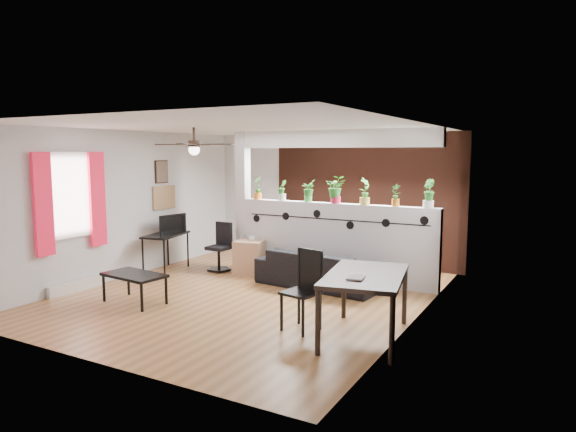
{
  "coord_description": "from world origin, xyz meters",
  "views": [
    {
      "loc": [
        4.3,
        -6.59,
        2.22
      ],
      "look_at": [
        0.36,
        0.6,
        1.2
      ],
      "focal_mm": 32.0,
      "sensor_mm": 36.0,
      "label": 1
    }
  ],
  "objects_px": {
    "cube_shelf": "(250,257)",
    "potted_plant_5": "(396,194)",
    "folding_chair": "(306,282)",
    "coffee_table": "(134,277)",
    "dining_table": "(365,280)",
    "office_chair": "(221,250)",
    "potted_plant_2": "(308,190)",
    "potted_plant_3": "(336,189)",
    "potted_plant_6": "(429,193)",
    "computer_desk": "(166,237)",
    "potted_plant_4": "(365,190)",
    "sofa": "(318,269)",
    "potted_plant_1": "(282,189)",
    "cup": "(252,239)",
    "potted_plant_0": "(258,187)",
    "ceiling_fan": "(194,146)"
  },
  "relations": [
    {
      "from": "cube_shelf",
      "to": "potted_plant_0",
      "type": "bearing_deg",
      "value": 81.56
    },
    {
      "from": "ceiling_fan",
      "to": "potted_plant_4",
      "type": "xyz_separation_m",
      "value": [
        2.13,
        1.8,
        -0.72
      ]
    },
    {
      "from": "potted_plant_6",
      "to": "folding_chair",
      "type": "xyz_separation_m",
      "value": [
        -0.91,
        -2.47,
        -0.99
      ]
    },
    {
      "from": "potted_plant_2",
      "to": "potted_plant_1",
      "type": "bearing_deg",
      "value": 180.0
    },
    {
      "from": "sofa",
      "to": "cube_shelf",
      "type": "xyz_separation_m",
      "value": [
        -1.49,
        0.2,
        0.02
      ]
    },
    {
      "from": "ceiling_fan",
      "to": "potted_plant_3",
      "type": "relative_size",
      "value": 2.52
    },
    {
      "from": "potted_plant_0",
      "to": "potted_plant_1",
      "type": "relative_size",
      "value": 1.13
    },
    {
      "from": "potted_plant_3",
      "to": "potted_plant_4",
      "type": "distance_m",
      "value": 0.53
    },
    {
      "from": "ceiling_fan",
      "to": "computer_desk",
      "type": "relative_size",
      "value": 1.12
    },
    {
      "from": "potted_plant_3",
      "to": "cup",
      "type": "bearing_deg",
      "value": -167.25
    },
    {
      "from": "cube_shelf",
      "to": "potted_plant_2",
      "type": "bearing_deg",
      "value": 5.2
    },
    {
      "from": "potted_plant_1",
      "to": "computer_desk",
      "type": "relative_size",
      "value": 0.35
    },
    {
      "from": "dining_table",
      "to": "office_chair",
      "type": "bearing_deg",
      "value": 150.49
    },
    {
      "from": "potted_plant_4",
      "to": "sofa",
      "type": "bearing_deg",
      "value": -137.26
    },
    {
      "from": "ceiling_fan",
      "to": "sofa",
      "type": "xyz_separation_m",
      "value": [
        1.54,
        1.26,
        -2.03
      ]
    },
    {
      "from": "potted_plant_0",
      "to": "potted_plant_6",
      "type": "xyz_separation_m",
      "value": [
        3.16,
        0.0,
        0.02
      ]
    },
    {
      "from": "computer_desk",
      "to": "office_chair",
      "type": "xyz_separation_m",
      "value": [
        0.88,
        0.51,
        -0.25
      ]
    },
    {
      "from": "potted_plant_3",
      "to": "folding_chair",
      "type": "xyz_separation_m",
      "value": [
        0.67,
        -2.47,
        -1.0
      ]
    },
    {
      "from": "potted_plant_3",
      "to": "dining_table",
      "type": "bearing_deg",
      "value": -59.24
    },
    {
      "from": "potted_plant_6",
      "to": "computer_desk",
      "type": "relative_size",
      "value": 0.43
    },
    {
      "from": "potted_plant_6",
      "to": "cup",
      "type": "bearing_deg",
      "value": -173.7
    },
    {
      "from": "potted_plant_6",
      "to": "potted_plant_3",
      "type": "bearing_deg",
      "value": 180.0
    },
    {
      "from": "potted_plant_6",
      "to": "dining_table",
      "type": "bearing_deg",
      "value": -93.05
    },
    {
      "from": "potted_plant_3",
      "to": "potted_plant_5",
      "type": "relative_size",
      "value": 1.29
    },
    {
      "from": "sofa",
      "to": "computer_desk",
      "type": "bearing_deg",
      "value": 12.37
    },
    {
      "from": "potted_plant_0",
      "to": "sofa",
      "type": "distance_m",
      "value": 2.06
    },
    {
      "from": "cube_shelf",
      "to": "potted_plant_5",
      "type": "bearing_deg",
      "value": -5.71
    },
    {
      "from": "cube_shelf",
      "to": "sofa",
      "type": "bearing_deg",
      "value": -20.93
    },
    {
      "from": "potted_plant_5",
      "to": "computer_desk",
      "type": "relative_size",
      "value": 0.34
    },
    {
      "from": "potted_plant_4",
      "to": "computer_desk",
      "type": "distance_m",
      "value": 3.81
    },
    {
      "from": "potted_plant_0",
      "to": "dining_table",
      "type": "height_order",
      "value": "potted_plant_0"
    },
    {
      "from": "potted_plant_1",
      "to": "potted_plant_2",
      "type": "relative_size",
      "value": 0.96
    },
    {
      "from": "cube_shelf",
      "to": "potted_plant_3",
      "type": "bearing_deg",
      "value": -0.79
    },
    {
      "from": "potted_plant_0",
      "to": "potted_plant_4",
      "type": "xyz_separation_m",
      "value": [
        2.11,
        -0.0,
        0.02
      ]
    },
    {
      "from": "potted_plant_1",
      "to": "cup",
      "type": "bearing_deg",
      "value": -142.85
    },
    {
      "from": "potted_plant_2",
      "to": "potted_plant_6",
      "type": "relative_size",
      "value": 0.85
    },
    {
      "from": "folding_chair",
      "to": "potted_plant_2",
      "type": "bearing_deg",
      "value": 115.89
    },
    {
      "from": "potted_plant_4",
      "to": "potted_plant_1",
      "type": "bearing_deg",
      "value": 180.0
    },
    {
      "from": "potted_plant_6",
      "to": "folding_chair",
      "type": "relative_size",
      "value": 0.45
    },
    {
      "from": "dining_table",
      "to": "folding_chair",
      "type": "relative_size",
      "value": 1.57
    },
    {
      "from": "sofa",
      "to": "potted_plant_4",
      "type": "bearing_deg",
      "value": -131.66
    },
    {
      "from": "potted_plant_1",
      "to": "potted_plant_2",
      "type": "distance_m",
      "value": 0.53
    },
    {
      "from": "cup",
      "to": "computer_desk",
      "type": "distance_m",
      "value": 1.65
    },
    {
      "from": "folding_chair",
      "to": "coffee_table",
      "type": "relative_size",
      "value": 1.01
    },
    {
      "from": "potted_plant_4",
      "to": "office_chair",
      "type": "bearing_deg",
      "value": -171.82
    },
    {
      "from": "sofa",
      "to": "cup",
      "type": "xyz_separation_m",
      "value": [
        -1.44,
        0.2,
        0.37
      ]
    },
    {
      "from": "potted_plant_2",
      "to": "potted_plant_3",
      "type": "distance_m",
      "value": 0.53
    },
    {
      "from": "potted_plant_0",
      "to": "sofa",
      "type": "xyz_separation_m",
      "value": [
        1.52,
        -0.54,
        -1.29
      ]
    },
    {
      "from": "potted_plant_1",
      "to": "ceiling_fan",
      "type": "bearing_deg",
      "value": -106.89
    },
    {
      "from": "folding_chair",
      "to": "potted_plant_4",
      "type": "bearing_deg",
      "value": 93.37
    }
  ]
}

